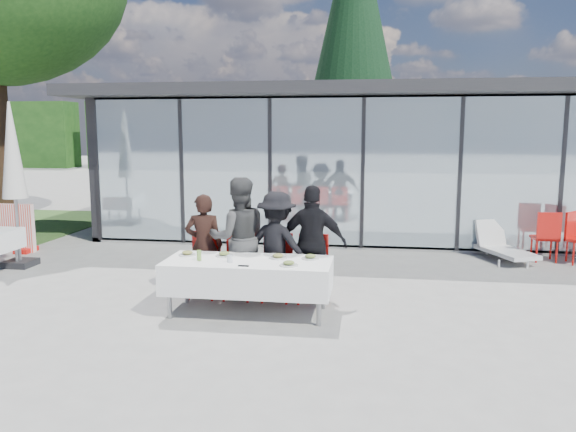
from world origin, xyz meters
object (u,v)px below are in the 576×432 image
object	(u,v)px
diner_b	(239,238)
conifer_tree	(354,30)
diner_chair_c	(277,263)
diner_c	(277,246)
lounger	(501,246)
plate_c	(278,256)
diner_chair_a	(205,261)
diner_a	(204,245)
diner_d	(313,244)
plate_b	(224,254)
diner_chair_d	(313,265)
spare_chair_b	(546,234)
plate_d	(310,257)
juice_bottle	(199,255)
dining_table	(248,275)
folded_eyeglasses	(243,266)
plate_extra	(289,264)
plate_a	(187,253)
market_umbrella	(13,161)
diner_chair_b	(239,262)

from	to	relation	value
diner_b	conifer_tree	size ratio (longest dim) A/B	0.17
diner_b	diner_chair_c	bearing A→B (deg)	163.85
diner_c	lounger	world-z (taller)	diner_c
diner_chair_c	plate_c	bearing A→B (deg)	-79.07
diner_chair_a	diner_chair_c	bearing A→B (deg)	0.00
diner_a	diner_d	size ratio (longest dim) A/B	0.91
diner_b	plate_b	size ratio (longest dim) A/B	7.39
diner_c	diner_chair_d	distance (m)	0.60
spare_chair_b	lounger	distance (m)	0.84
plate_d	juice_bottle	world-z (taller)	juice_bottle
dining_table	diner_c	size ratio (longest dim) A/B	1.40
diner_b	diner_c	xyz separation A→B (m)	(0.57, 0.00, -0.10)
plate_d	folded_eyeglasses	size ratio (longest dim) A/B	1.75
diner_chair_d	plate_c	world-z (taller)	diner_chair_d
diner_a	diner_b	size ratio (longest dim) A/B	0.86
plate_c	plate_extra	xyz separation A→B (m)	(0.21, -0.40, 0.00)
diner_chair_a	plate_extra	xyz separation A→B (m)	(1.43, -0.98, 0.24)
diner_d	lounger	distance (m)	4.69
plate_a	juice_bottle	distance (m)	0.39
diner_d	plate_b	bearing A→B (deg)	31.13
dining_table	folded_eyeglasses	xyz separation A→B (m)	(0.02, -0.35, 0.22)
diner_chair_d	lounger	size ratio (longest dim) A/B	0.67
diner_d	juice_bottle	distance (m)	1.69
plate_b	plate_d	bearing A→B (deg)	0.22
spare_chair_b	lounger	size ratio (longest dim) A/B	0.67
conifer_tree	plate_b	bearing A→B (deg)	-95.67
dining_table	diner_b	world-z (taller)	diner_b
dining_table	juice_bottle	distance (m)	0.72
dining_table	diner_b	xyz separation A→B (m)	(-0.30, 0.74, 0.37)
plate_extra	plate_a	bearing A→B (deg)	165.08
diner_chair_a	folded_eyeglasses	size ratio (longest dim) A/B	6.96
dining_table	plate_extra	size ratio (longest dim) A/B	9.21
diner_chair_a	market_umbrella	distance (m)	4.37
plate_d	lounger	size ratio (longest dim) A/B	0.17
diner_a	juice_bottle	xyz separation A→B (m)	(0.19, -0.85, 0.04)
plate_b	conifer_tree	distance (m)	14.26
diner_chair_b	plate_d	distance (m)	1.28
diner_chair_c	market_umbrella	distance (m)	5.39
diner_b	juice_bottle	size ratio (longest dim) A/B	12.85
dining_table	diner_d	xyz separation A→B (m)	(0.81, 0.74, 0.32)
diner_chair_c	diner_chair_d	size ratio (longest dim) A/B	1.00
juice_bottle	folded_eyeglasses	distance (m)	0.71
diner_b	plate_a	distance (m)	0.85
diner_d	plate_extra	xyz separation A→B (m)	(-0.22, -0.97, -0.08)
diner_chair_b	lounger	distance (m)	5.51
diner_chair_a	market_umbrella	size ratio (longest dim) A/B	0.33
folded_eyeglasses	market_umbrella	bearing A→B (deg)	153.49
diner_a	diner_chair_c	distance (m)	1.14
diner_chair_c	diner_chair_d	bearing A→B (deg)	0.00
diner_chair_b	lounger	xyz separation A→B (m)	(4.48, 3.20, -0.28)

